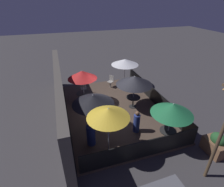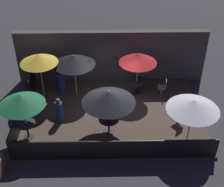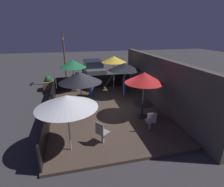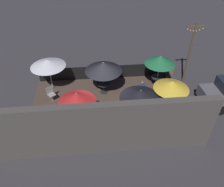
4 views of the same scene
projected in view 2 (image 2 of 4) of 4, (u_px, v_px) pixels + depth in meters
name	position (u px, v px, depth m)	size (l,w,h in m)	color
ground_plane	(113.00, 115.00, 14.76)	(60.00, 60.00, 0.00)	#383538
patio_deck	(113.00, 114.00, 14.73)	(8.30, 5.76, 0.12)	#47382D
building_wall	(111.00, 57.00, 16.46)	(9.90, 0.36, 2.90)	#4C4742
fence_front	(114.00, 150.00, 12.11)	(8.10, 0.05, 0.95)	black
fence_side_left	(24.00, 107.00, 14.35)	(0.05, 5.56, 0.95)	black
patio_umbrella_0	(109.00, 97.00, 12.58)	(2.22, 2.22, 2.16)	#B2B2B7
patio_umbrella_1	(21.00, 100.00, 12.25)	(1.87, 1.87, 2.25)	#B2B2B7
patio_umbrella_2	(138.00, 58.00, 14.88)	(1.85, 1.85, 2.30)	#B2B2B7
patio_umbrella_3	(74.00, 60.00, 14.84)	(2.06, 2.06, 2.24)	#B2B2B7
patio_umbrella_4	(193.00, 105.00, 12.07)	(2.11, 2.11, 2.14)	#B2B2B7
patio_umbrella_5	(39.00, 59.00, 14.44)	(1.78, 1.78, 2.45)	#B2B2B7
dining_table_0	(109.00, 121.00, 13.34)	(0.89, 0.89, 0.73)	black
dining_table_1	(27.00, 126.00, 13.05)	(0.78, 0.78, 0.76)	black
dining_table_2	(137.00, 83.00, 15.73)	(0.97, 0.97, 0.73)	black
patio_chair_0	(163.00, 87.00, 15.65)	(0.45, 0.45, 0.91)	gray
patio_chair_1	(180.00, 114.00, 13.85)	(0.56, 0.56, 0.94)	gray
patron_0	(61.00, 81.00, 15.93)	(0.55, 0.55, 1.30)	navy
patron_1	(59.00, 111.00, 13.94)	(0.47, 0.47, 1.25)	navy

